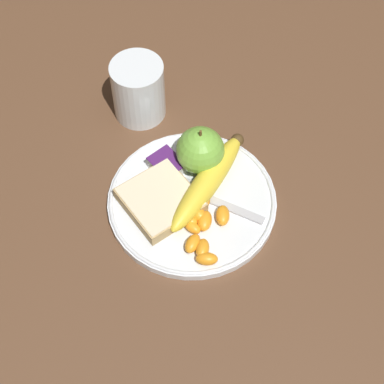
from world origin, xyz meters
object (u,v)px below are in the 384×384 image
(plate, at_px, (192,201))
(bread_slice, at_px, (160,200))
(apple, at_px, (200,150))
(banana, at_px, (208,181))
(fork, at_px, (200,195))
(juice_glass, at_px, (139,91))
(jam_packet, at_px, (167,166))

(plate, xyz_separation_m, bread_slice, (0.02, 0.04, 0.02))
(apple, bearing_deg, bread_slice, 100.77)
(plate, distance_m, apple, 0.07)
(banana, relative_size, fork, 1.18)
(juice_glass, xyz_separation_m, banana, (-0.19, 0.02, -0.02))
(plate, relative_size, bread_slice, 2.29)
(plate, distance_m, juice_glass, 0.20)
(apple, relative_size, jam_packet, 1.66)
(juice_glass, relative_size, apple, 1.23)
(plate, relative_size, fork, 1.51)
(juice_glass, relative_size, banana, 0.52)
(banana, bearing_deg, apple, -24.71)
(bread_slice, distance_m, jam_packet, 0.06)
(plate, bearing_deg, jam_packet, -5.00)
(juice_glass, bearing_deg, banana, 173.98)
(plate, distance_m, jam_packet, 0.06)
(bread_slice, xyz_separation_m, fork, (-0.02, -0.05, -0.01))
(juice_glass, relative_size, jam_packet, 2.04)
(apple, height_order, fork, apple)
(fork, bearing_deg, jam_packet, -17.65)
(jam_packet, bearing_deg, apple, -119.36)
(apple, relative_size, banana, 0.42)
(fork, bearing_deg, apple, -64.67)
(apple, relative_size, fork, 0.50)
(juice_glass, distance_m, bread_slice, 0.19)
(jam_packet, bearing_deg, fork, -173.91)
(plate, relative_size, banana, 1.27)
(juice_glass, xyz_separation_m, bread_slice, (-0.16, 0.09, -0.02))
(bread_slice, bearing_deg, juice_glass, -28.63)
(plate, bearing_deg, bread_slice, 60.16)
(banana, relative_size, bread_slice, 1.79)
(fork, relative_size, jam_packet, 3.35)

